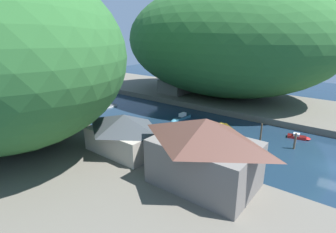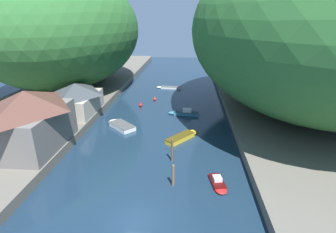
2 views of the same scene
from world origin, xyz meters
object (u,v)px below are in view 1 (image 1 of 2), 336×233
object	(u,v)px
boat_cabin_cruiser	(299,137)
boat_far_right_bank	(176,142)
right_bank_cottage	(174,84)
boat_navy_launch	(180,118)
boat_open_rowboat	(103,108)
person_on_quay	(159,149)
channel_buoy_far	(136,125)
waterfront_building	(205,151)
channel_buoy_near	(129,118)
boathouse_shed	(125,132)
boat_far_upstream	(226,128)

from	to	relation	value
boat_cabin_cruiser	boat_far_right_bank	bearing A→B (deg)	-56.02
right_bank_cottage	boat_navy_launch	xyz separation A→B (m)	(-13.55, -11.72, -3.30)
boat_open_rowboat	person_on_quay	world-z (taller)	person_on_quay
boat_far_right_bank	channel_buoy_far	bearing A→B (deg)	35.48
channel_buoy_far	waterfront_building	bearing A→B (deg)	-116.76
channel_buoy_near	boat_far_right_bank	bearing A→B (deg)	-104.80
waterfront_building	boat_far_right_bank	world-z (taller)	waterfront_building
boathouse_shed	right_bank_cottage	bearing A→B (deg)	25.83
right_bank_cottage	boat_far_right_bank	world-z (taller)	right_bank_cottage
boathouse_shed	boat_navy_launch	size ratio (longest dim) A/B	1.81
channel_buoy_far	person_on_quay	world-z (taller)	person_on_quay
waterfront_building	boat_navy_launch	xyz separation A→B (m)	(18.32, 15.92, -4.56)
boat_navy_launch	waterfront_building	bearing A→B (deg)	134.32
waterfront_building	person_on_quay	bearing A→B (deg)	76.13
boat_open_rowboat	channel_buoy_far	world-z (taller)	channel_buoy_far
boat_far_upstream	person_on_quay	world-z (taller)	person_on_quay
channel_buoy_far	boathouse_shed	bearing A→B (deg)	-142.40
boat_cabin_cruiser	channel_buoy_far	bearing A→B (deg)	-73.19
boat_far_upstream	boat_open_rowboat	bearing A→B (deg)	138.60
boat_far_upstream	channel_buoy_far	bearing A→B (deg)	162.36
boat_cabin_cruiser	channel_buoy_far	world-z (taller)	channel_buoy_far
boat_navy_launch	person_on_quay	distance (m)	18.48
waterfront_building	channel_buoy_far	bearing A→B (deg)	63.24
waterfront_building	boat_navy_launch	distance (m)	24.70
person_on_quay	boathouse_shed	bearing A→B (deg)	14.27
boat_cabin_cruiser	boathouse_shed	bearing A→B (deg)	-48.38
boat_far_right_bank	boat_navy_launch	world-z (taller)	boat_navy_launch
right_bank_cottage	boat_far_upstream	distance (m)	25.33
boat_open_rowboat	right_bank_cottage	bearing A→B (deg)	-105.53
waterfront_building	person_on_quay	distance (m)	8.35
boat_open_rowboat	boathouse_shed	bearing A→B (deg)	152.17
right_bank_cottage	boat_far_upstream	size ratio (longest dim) A/B	1.24
person_on_quay	boat_far_upstream	bearing A→B (deg)	-96.07
right_bank_cottage	channel_buoy_near	bearing A→B (deg)	-169.06
boat_far_right_bank	channel_buoy_far	distance (m)	10.13
boathouse_shed	person_on_quay	distance (m)	5.27
boat_navy_launch	boat_open_rowboat	bearing A→B (deg)	16.30
waterfront_building	right_bank_cottage	world-z (taller)	waterfront_building
boathouse_shed	boat_cabin_cruiser	bearing A→B (deg)	-37.92
boat_navy_launch	boat_far_upstream	distance (m)	9.61
boathouse_shed	boat_open_rowboat	world-z (taller)	boathouse_shed
boat_far_right_bank	person_on_quay	world-z (taller)	person_on_quay
boathouse_shed	waterfront_building	bearing A→B (deg)	-92.43
right_bank_cottage	boat_cabin_cruiser	size ratio (longest dim) A/B	1.91
boat_navy_launch	person_on_quay	world-z (taller)	person_on_quay
boat_cabin_cruiser	channel_buoy_far	xyz separation A→B (m)	(-12.55, 24.36, 0.15)
boathouse_shed	boat_open_rowboat	size ratio (longest dim) A/B	1.62
waterfront_building	boat_cabin_cruiser	size ratio (longest dim) A/B	3.10
waterfront_building	boathouse_shed	world-z (taller)	waterfront_building
boat_navy_launch	channel_buoy_near	bearing A→B (deg)	41.19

